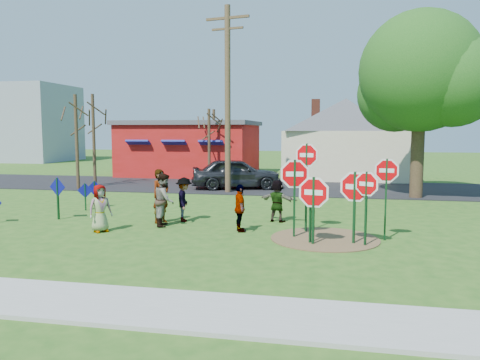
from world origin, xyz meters
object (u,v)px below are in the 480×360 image
(stop_sign_b, at_px, (307,164))
(person_a, at_px, (100,208))
(suv, at_px, (236,173))
(person_b, at_px, (161,196))
(stop_sign_d, at_px, (386,178))
(leafy_tree, at_px, (424,78))
(stop_sign_a, at_px, (311,197))
(utility_pole, at_px, (228,96))
(stop_sign_c, at_px, (366,191))

(stop_sign_b, distance_m, person_a, 6.68)
(suv, bearing_deg, person_b, 160.26)
(stop_sign_d, xyz_separation_m, person_b, (-7.39, 1.22, -0.89))
(stop_sign_d, height_order, person_b, stop_sign_d)
(stop_sign_d, bearing_deg, person_b, 179.06)
(leafy_tree, bearing_deg, stop_sign_b, -119.50)
(suv, bearing_deg, stop_sign_a, -174.73)
(stop_sign_d, distance_m, utility_pole, 12.14)
(stop_sign_c, bearing_deg, person_a, -152.36)
(stop_sign_d, height_order, utility_pole, utility_pole)
(stop_sign_a, xyz_separation_m, stop_sign_b, (-0.21, 1.54, 0.81))
(stop_sign_c, relative_size, stop_sign_d, 0.88)
(stop_sign_a, distance_m, leafy_tree, 11.96)
(stop_sign_c, bearing_deg, stop_sign_a, -151.09)
(stop_sign_c, distance_m, leafy_tree, 11.40)
(stop_sign_a, distance_m, stop_sign_c, 1.53)
(stop_sign_c, distance_m, person_a, 8.17)
(suv, distance_m, leafy_tree, 10.57)
(stop_sign_a, bearing_deg, stop_sign_c, 29.54)
(stop_sign_b, relative_size, leafy_tree, 0.34)
(stop_sign_d, bearing_deg, person_a, -167.88)
(stop_sign_c, height_order, person_b, stop_sign_c)
(stop_sign_c, xyz_separation_m, person_a, (-8.13, 0.28, -0.78))
(utility_pole, height_order, leafy_tree, utility_pole)
(person_a, bearing_deg, stop_sign_d, -46.22)
(stop_sign_c, relative_size, utility_pole, 0.23)
(person_b, height_order, utility_pole, utility_pole)
(stop_sign_a, height_order, suv, stop_sign_a)
(stop_sign_a, bearing_deg, stop_sign_b, 127.93)
(stop_sign_c, distance_m, utility_pole, 12.58)
(stop_sign_c, relative_size, person_a, 1.46)
(utility_pole, relative_size, leafy_tree, 1.08)
(utility_pole, bearing_deg, stop_sign_d, -54.16)
(utility_pole, bearing_deg, leafy_tree, -1.15)
(suv, distance_m, utility_pole, 4.39)
(stop_sign_b, relative_size, utility_pole, 0.31)
(person_a, xyz_separation_m, utility_pole, (1.87, 10.07, 4.22))
(utility_pole, bearing_deg, stop_sign_c, -58.85)
(stop_sign_b, relative_size, person_a, 1.94)
(stop_sign_b, distance_m, stop_sign_d, 2.46)
(stop_sign_b, distance_m, person_b, 5.22)
(stop_sign_d, bearing_deg, stop_sign_c, -117.37)
(stop_sign_d, relative_size, person_a, 1.67)
(stop_sign_c, xyz_separation_m, utility_pole, (-6.26, 10.35, 3.44))
(person_a, relative_size, suv, 0.31)
(person_a, bearing_deg, utility_pole, 29.55)
(person_a, bearing_deg, person_b, 2.94)
(stop_sign_b, xyz_separation_m, person_a, (-6.40, -1.28, -1.39))
(person_a, xyz_separation_m, person_b, (1.35, 1.78, 0.18))
(person_b, xyz_separation_m, utility_pole, (0.52, 8.29, 4.04))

